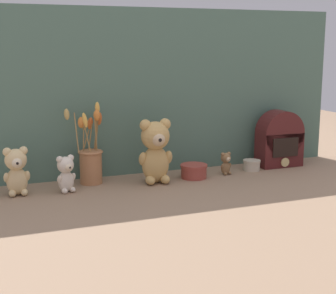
% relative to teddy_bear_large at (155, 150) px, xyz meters
% --- Properties ---
extents(ground_plane, '(4.00, 4.00, 0.00)m').
position_rel_teddy_bear_large_xyz_m(ground_plane, '(0.06, 0.00, -0.13)').
color(ground_plane, '#8E7056').
extents(backdrop_wall, '(1.67, 0.02, 0.68)m').
position_rel_teddy_bear_large_xyz_m(backdrop_wall, '(0.06, 0.17, 0.21)').
color(backdrop_wall, '#4C6B5B').
rests_on(backdrop_wall, ground).
extents(teddy_bear_large, '(0.14, 0.13, 0.25)m').
position_rel_teddy_bear_large_xyz_m(teddy_bear_large, '(0.00, 0.00, 0.00)').
color(teddy_bear_large, tan).
rests_on(teddy_bear_large, ground).
extents(teddy_bear_medium, '(0.09, 0.09, 0.18)m').
position_rel_teddy_bear_large_xyz_m(teddy_bear_medium, '(-0.53, 0.02, -0.04)').
color(teddy_bear_medium, '#DBBC84').
rests_on(teddy_bear_medium, ground).
extents(teddy_bear_small, '(0.08, 0.07, 0.14)m').
position_rel_teddy_bear_large_xyz_m(teddy_bear_small, '(-0.35, -0.01, -0.06)').
color(teddy_bear_small, beige).
rests_on(teddy_bear_small, ground).
extents(teddy_bear_tiny, '(0.05, 0.05, 0.10)m').
position_rel_teddy_bear_large_xyz_m(teddy_bear_tiny, '(0.32, 0.02, -0.08)').
color(teddy_bear_tiny, olive).
rests_on(teddy_bear_tiny, ground).
extents(flower_vase, '(0.15, 0.11, 0.32)m').
position_rel_teddy_bear_large_xyz_m(flower_vase, '(-0.24, 0.08, -0.03)').
color(flower_vase, '#AD7047').
rests_on(flower_vase, ground).
extents(vintage_radio, '(0.20, 0.10, 0.25)m').
position_rel_teddy_bear_large_xyz_m(vintage_radio, '(0.61, 0.07, -0.01)').
color(vintage_radio, '#4C1919').
rests_on(vintage_radio, ground).
extents(decorative_tin_tall, '(0.11, 0.11, 0.06)m').
position_rel_teddy_bear_large_xyz_m(decorative_tin_tall, '(0.17, 0.01, -0.10)').
color(decorative_tin_tall, '#993D33').
rests_on(decorative_tin_tall, ground).
extents(decorative_tin_short, '(0.08, 0.08, 0.05)m').
position_rel_teddy_bear_large_xyz_m(decorative_tin_short, '(0.46, 0.04, -0.11)').
color(decorative_tin_short, beige).
rests_on(decorative_tin_short, ground).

